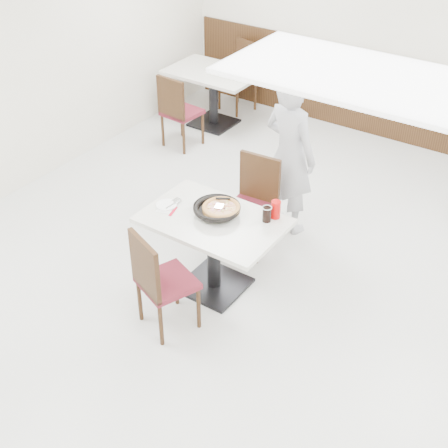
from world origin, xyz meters
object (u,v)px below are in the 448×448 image
Objects in this scene: pizza at (221,209)px; bg_chair_left_far at (238,78)px; cola_glass at (267,215)px; bg_chair_left_near at (182,110)px; chair_far at (250,207)px; pizza_pan at (217,211)px; bg_table_left at (214,98)px; red_cup at (276,210)px; main_table at (214,254)px; diner_person at (290,155)px; chair_near at (167,280)px; side_plate at (166,205)px.

bg_chair_left_far is (-1.99, 3.30, -0.34)m from pizza.
cola_glass is 0.14× the size of bg_chair_left_near.
bg_chair_left_far is at bearing 95.92° from bg_chair_left_near.
chair_far is 0.69m from pizza_pan.
cola_glass is 3.52m from bg_table_left.
main_table is at bearing -143.24° from red_cup.
diner_person is at bearing -18.18° from bg_chair_left_near.
chair_near is at bearing -91.99° from pizza_pan.
diner_person is 1.38× the size of bg_table_left.
diner_person is (0.50, 1.30, 0.07)m from side_plate.
side_plate is at bearing -50.52° from bg_chair_left_near.
pizza is 0.27× the size of bg_table_left.
side_plate is 2.62m from bg_chair_left_near.
chair_near is 0.74m from side_plate.
pizza_pan is (0.02, 0.68, 0.32)m from chair_near.
main_table is 0.60m from side_plate.
main_table is 1.26× the size of chair_far.
pizza is at bearing 73.98° from main_table.
bg_table_left is at bearing 132.54° from cola_glass.
side_plate is 0.97m from red_cup.
side_plate is 3.78m from bg_chair_left_far.
pizza is 0.46m from red_cup.
diner_person reaches higher than cola_glass.
pizza_pan is 1.17m from diner_person.
chair_far is 5.94× the size of red_cup.
pizza is at bearing 100.90° from diner_person.
main_table is at bearing 8.29° from side_plate.
pizza_pan is 1.03× the size of pizza.
bg_chair_left_far is at bearing 120.55° from pizza_pan.
bg_chair_left_far is at bearing 126.79° from cola_glass.
chair_far reaches higher than pizza_pan.
chair_far is at bearing 112.16° from chair_near.
bg_table_left is (-2.36, 2.57, -0.44)m from cola_glass.
red_cup reaches higher than cola_glass.
chair_near is 1.00m from cola_glass.
bg_chair_left_far reaches higher than bg_table_left.
side_plate is at bearing 149.30° from chair_near.
chair_far is 2.93× the size of pizza.
main_table is 1.32m from diner_person.
chair_far is 0.70m from red_cup.
chair_far is at bearing 97.68° from pizza.
side_plate is at bearing 126.54° from bg_chair_left_far.
chair_near is at bearing 86.72° from chair_far.
red_cup is 0.17× the size of bg_chair_left_far.
red_cup is 3.48m from bg_table_left.
side_plate reaches higher than main_table.
red_cup is at bearing 124.44° from diner_person.
chair_near is 7.31× the size of cola_glass.
bg_table_left is at bearing 117.79° from side_plate.
chair_far is 2.86m from bg_table_left.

